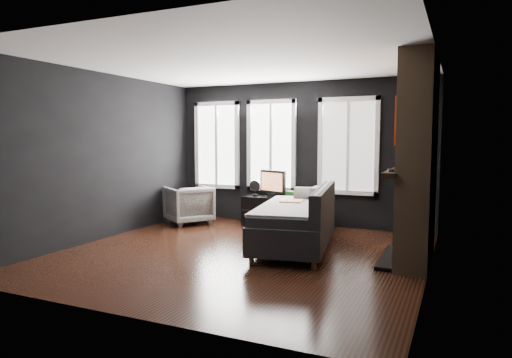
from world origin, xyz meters
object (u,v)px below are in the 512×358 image
at_px(sofa, 295,217).
at_px(media_console, 285,212).
at_px(armchair, 189,203).
at_px(mantel_vase, 402,161).
at_px(monitor, 273,182).
at_px(book, 320,193).
at_px(mug, 310,197).

xyz_separation_m(sofa, media_console, (-0.72, 1.50, -0.20)).
height_order(armchair, mantel_vase, mantel_vase).
relative_size(monitor, mantel_vase, 3.30).
height_order(book, mantel_vase, mantel_vase).
relative_size(mug, book, 0.46).
height_order(media_console, mug, mug).
bearing_deg(monitor, mantel_vase, -1.54).
xyz_separation_m(sofa, monitor, (-0.99, 1.55, 0.36)).
relative_size(media_console, book, 6.64).
relative_size(armchair, mantel_vase, 4.22).
xyz_separation_m(armchair, book, (2.48, 0.42, 0.27)).
bearing_deg(media_console, mantel_vase, -22.70).
distance_m(armchair, mantel_vase, 4.15).
height_order(media_console, mantel_vase, mantel_vase).
bearing_deg(mantel_vase, book, 145.05).
distance_m(armchair, monitor, 1.69).
xyz_separation_m(media_console, book, (0.65, 0.01, 0.40)).
relative_size(sofa, monitor, 3.51).
relative_size(armchair, book, 3.32).
bearing_deg(book, sofa, -87.51).
bearing_deg(media_console, monitor, 172.23).
distance_m(sofa, mantel_vase, 1.74).
relative_size(mug, mantel_vase, 0.58).
bearing_deg(armchair, media_console, 138.65).
relative_size(armchair, monitor, 1.28).
bearing_deg(monitor, media_console, 11.86).
bearing_deg(mug, book, 33.96).
relative_size(book, mantel_vase, 1.27).
distance_m(mug, book, 0.20).
xyz_separation_m(mug, mantel_vase, (1.67, -0.95, 0.72)).
xyz_separation_m(media_console, monitor, (-0.27, 0.05, 0.56)).
height_order(sofa, mantel_vase, mantel_vase).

